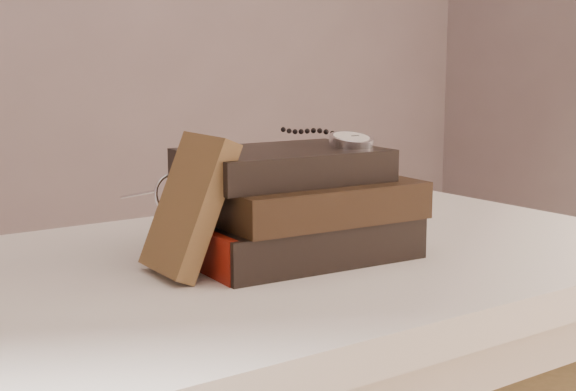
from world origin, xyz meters
TOP-DOWN VIEW (x-y plane):
  - table at (0.00, 0.35)m, footprint 1.00×0.60m
  - book_stack at (0.02, 0.33)m, footprint 0.27×0.20m
  - journal at (-0.13, 0.33)m, footprint 0.09×0.10m
  - pocket_watch at (0.08, 0.31)m, footprint 0.06×0.16m
  - eyeglasses at (-0.07, 0.42)m, footprint 0.12×0.13m

SIDE VIEW (x-z plane):
  - table at x=0.00m, z-range 0.28..1.03m
  - book_stack at x=0.02m, z-range 0.75..0.88m
  - eyeglasses at x=-0.07m, z-range 0.80..0.85m
  - journal at x=-0.13m, z-range 0.75..0.90m
  - pocket_watch at x=0.08m, z-range 0.88..0.90m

